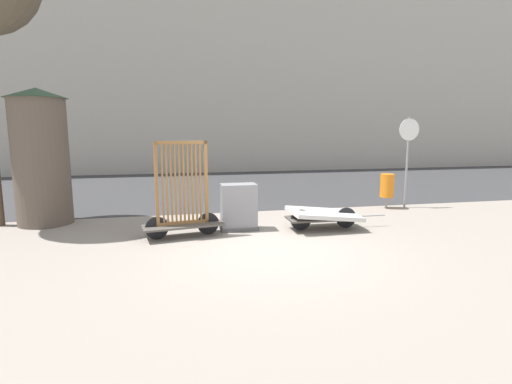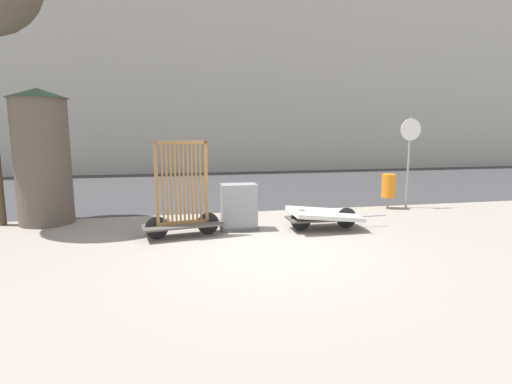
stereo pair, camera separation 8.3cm
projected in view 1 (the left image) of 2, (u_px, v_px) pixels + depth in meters
The scene contains 9 objects.
ground_plane at pixel (270, 250), 7.77m from camera, with size 60.00×60.00×0.00m, color gray.
road_strip at pixel (218, 186), 16.27m from camera, with size 56.00×10.30×0.01m.
building_facade at pixel (202, 78), 22.36m from camera, with size 48.00×4.00×10.25m.
bike_cart_with_bedframe at pixel (183, 205), 8.62m from camera, with size 2.45×0.94×2.08m.
bike_cart_with_mattress at pixel (324, 215), 9.35m from camera, with size 2.43×1.10×0.49m.
utility_cabinet at pixel (239, 209), 9.28m from camera, with size 0.87×0.53×1.08m.
trash_bin at pixel (387, 186), 11.75m from camera, with size 0.40×0.40×1.02m.
sign_post at pixel (408, 148), 11.68m from camera, with size 0.64×0.06×2.67m.
advertising_column at pixel (41, 156), 9.68m from camera, with size 1.43×1.43×3.30m.
Camera 1 is at (-1.83, -7.27, 2.35)m, focal length 28.00 mm.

